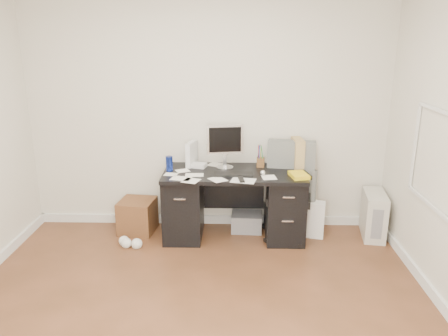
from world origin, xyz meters
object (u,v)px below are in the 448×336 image
at_px(lcd_monitor, 225,146).
at_px(keyboard, 233,174).
at_px(pc_tower, 374,215).
at_px(office_chair, 289,192).
at_px(desk, 234,202).
at_px(wicker_basket, 138,216).

relative_size(lcd_monitor, keyboard, 1.22).
distance_m(lcd_monitor, pc_tower, 1.81).
distance_m(office_chair, pc_tower, 0.99).
xyz_separation_m(lcd_monitor, office_chair, (0.70, -0.11, -0.47)).
height_order(desk, office_chair, office_chair).
height_order(lcd_monitor, wicker_basket, lcd_monitor).
relative_size(lcd_monitor, wicker_basket, 1.32).
distance_m(lcd_monitor, keyboard, 0.36).
bearing_deg(keyboard, office_chair, 12.41).
bearing_deg(pc_tower, wicker_basket, -172.49).
bearing_deg(office_chair, lcd_monitor, 179.91).
distance_m(desk, office_chair, 0.61).
bearing_deg(desk, wicker_basket, 174.95).
bearing_deg(pc_tower, desk, -169.63).
bearing_deg(keyboard, lcd_monitor, 110.26).
xyz_separation_m(lcd_monitor, wicker_basket, (-0.99, -0.02, -0.81)).
bearing_deg(keyboard, wicker_basket, 167.37).
xyz_separation_m(keyboard, wicker_basket, (-1.08, 0.23, -0.57)).
relative_size(keyboard, wicker_basket, 1.08).
height_order(desk, wicker_basket, desk).
relative_size(desk, office_chair, 1.43).
relative_size(lcd_monitor, office_chair, 0.47).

